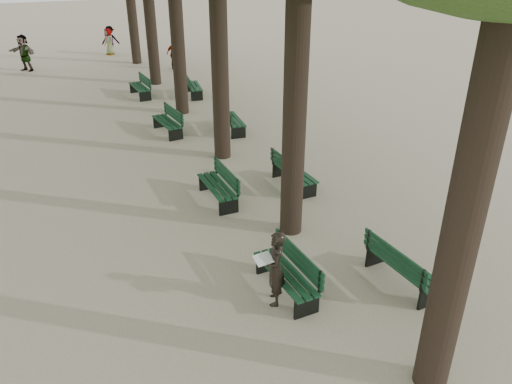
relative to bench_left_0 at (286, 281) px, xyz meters
name	(u,v)px	position (x,y,z in m)	size (l,w,h in m)	color
ground	(289,325)	(-0.37, -0.90, -0.27)	(120.00, 120.00, 0.00)	tan
bench_left_0	(286,281)	(0.00, 0.00, 0.00)	(0.69, 1.83, 0.92)	black
bench_left_1	(218,192)	(0.00, 4.20, 0.00)	(0.63, 1.82, 0.92)	black
bench_left_2	(167,126)	(0.00, 9.88, 0.00)	(0.80, 1.86, 0.92)	black
bench_left_3	(140,91)	(0.00, 15.08, 0.00)	(0.73, 1.84, 0.92)	black
bench_right_0	(402,273)	(2.27, -0.65, 0.00)	(0.71, 1.84, 0.92)	black
bench_right_1	(294,178)	(2.27, 4.23, 0.00)	(0.68, 1.83, 0.92)	black
bench_right_2	(233,124)	(2.27, 9.23, 0.00)	(0.73, 1.84, 0.92)	black
bench_right_3	(194,90)	(2.27, 14.29, 0.00)	(0.79, 1.86, 0.92)	black
man_with_map	(276,269)	(-0.32, -0.19, 0.50)	(0.69, 0.68, 1.54)	black
pedestrian_d	(109,42)	(0.07, 25.14, 0.51)	(0.76, 0.31, 1.55)	#262628
pedestrian_b	(110,40)	(0.19, 25.35, 0.56)	(1.07, 0.33, 1.66)	#262628
pedestrian_c	(174,54)	(2.77, 19.74, 0.53)	(0.94, 0.32, 1.60)	#262628
pedestrian_e	(24,53)	(-4.67, 22.47, 0.67)	(1.75, 0.38, 1.89)	#262628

